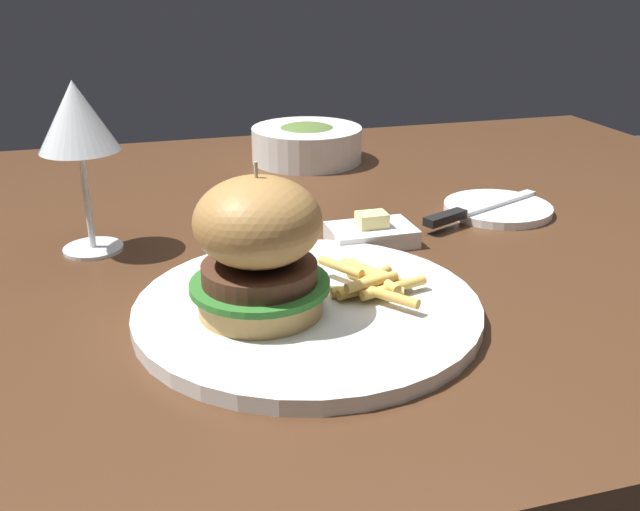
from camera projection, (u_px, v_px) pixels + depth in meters
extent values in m
cube|color=#472B19|center=(312.00, 242.00, 0.85)|extent=(1.37, 0.98, 0.04)
cylinder|color=#472B19|center=(539.00, 303.00, 1.54)|extent=(0.06, 0.06, 0.70)
cylinder|color=white|center=(308.00, 309.00, 0.63)|extent=(0.31, 0.31, 0.01)
cylinder|color=tan|center=(260.00, 299.00, 0.61)|extent=(0.11, 0.11, 0.02)
cylinder|color=#2D7028|center=(260.00, 284.00, 0.60)|extent=(0.12, 0.12, 0.01)
cylinder|color=#4C2D1E|center=(259.00, 272.00, 0.60)|extent=(0.10, 0.10, 0.02)
ellipsoid|color=#A97A41|center=(258.00, 222.00, 0.58)|extent=(0.11, 0.11, 0.07)
cylinder|color=#CCB78C|center=(257.00, 192.00, 0.57)|extent=(0.00, 0.00, 0.05)
cylinder|color=#EABC5B|center=(375.00, 280.00, 0.66)|extent=(0.03, 0.05, 0.01)
cylinder|color=#EABC5B|center=(370.00, 292.00, 0.63)|extent=(0.06, 0.03, 0.01)
cylinder|color=gold|center=(370.00, 288.00, 0.64)|extent=(0.07, 0.01, 0.01)
cylinder|color=#E0B251|center=(394.00, 288.00, 0.63)|extent=(0.07, 0.03, 0.01)
cylinder|color=#E0B251|center=(365.00, 271.00, 0.66)|extent=(0.04, 0.06, 0.01)
cylinder|color=#E0B251|center=(372.00, 282.00, 0.63)|extent=(0.05, 0.02, 0.01)
cylinder|color=gold|center=(378.00, 277.00, 0.65)|extent=(0.04, 0.03, 0.01)
cylinder|color=#E0B251|center=(376.00, 275.00, 0.65)|extent=(0.03, 0.07, 0.01)
cylinder|color=gold|center=(370.00, 288.00, 0.64)|extent=(0.06, 0.02, 0.01)
cylinder|color=#E0B251|center=(341.00, 267.00, 0.66)|extent=(0.03, 0.05, 0.01)
cylinder|color=gold|center=(385.00, 297.00, 0.61)|extent=(0.04, 0.05, 0.01)
cylinder|color=silver|center=(93.00, 248.00, 0.78)|extent=(0.06, 0.06, 0.00)
cylinder|color=silver|center=(87.00, 200.00, 0.75)|extent=(0.01, 0.01, 0.11)
cone|color=silver|center=(76.00, 116.00, 0.72)|extent=(0.08, 0.08, 0.07)
cylinder|color=white|center=(498.00, 208.00, 0.89)|extent=(0.13, 0.13, 0.01)
cube|color=silver|center=(498.00, 203.00, 0.89)|extent=(0.13, 0.07, 0.00)
cube|color=black|center=(445.00, 218.00, 0.83)|extent=(0.06, 0.04, 0.01)
cube|color=white|center=(371.00, 235.00, 0.79)|extent=(0.09, 0.06, 0.02)
cube|color=#F4E58C|center=(372.00, 220.00, 0.78)|extent=(0.03, 0.02, 0.02)
cylinder|color=white|center=(307.00, 144.00, 1.11)|extent=(0.17, 0.17, 0.05)
ellipsoid|color=#4C662D|center=(307.00, 131.00, 1.10)|extent=(0.09, 0.09, 0.02)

